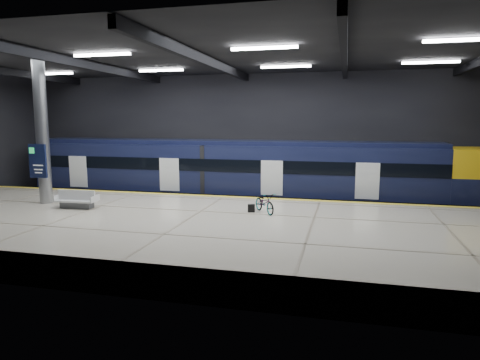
% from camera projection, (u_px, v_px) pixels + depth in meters
% --- Properties ---
extents(ground, '(30.00, 30.00, 0.00)m').
position_uv_depth(ground, '(208.00, 230.00, 20.18)').
color(ground, black).
rests_on(ground, ground).
extents(room_shell, '(30.10, 16.10, 8.05)m').
position_uv_depth(room_shell, '(207.00, 107.00, 19.38)').
color(room_shell, black).
rests_on(room_shell, ground).
extents(platform, '(30.00, 11.00, 1.10)m').
position_uv_depth(platform, '(189.00, 232.00, 17.70)').
color(platform, beige).
rests_on(platform, ground).
extents(safety_strip, '(30.00, 0.40, 0.01)m').
position_uv_depth(safety_strip, '(224.00, 196.00, 22.67)').
color(safety_strip, yellow).
rests_on(safety_strip, platform).
extents(rails, '(30.00, 1.52, 0.16)m').
position_uv_depth(rails, '(237.00, 205.00, 25.45)').
color(rails, gray).
rests_on(rails, ground).
extents(train, '(29.40, 2.84, 3.79)m').
position_uv_depth(train, '(256.00, 173.00, 24.91)').
color(train, black).
rests_on(train, ground).
extents(bench, '(1.94, 0.89, 0.84)m').
position_uv_depth(bench, '(77.00, 202.00, 19.69)').
color(bench, '#595B60').
rests_on(bench, platform).
extents(bicycle, '(1.50, 1.72, 0.89)m').
position_uv_depth(bicycle, '(265.00, 203.00, 18.67)').
color(bicycle, '#99999E').
rests_on(bicycle, platform).
extents(pannier_bag, '(0.34, 0.26, 0.35)m').
position_uv_depth(pannier_bag, '(251.00, 208.00, 18.85)').
color(pannier_bag, black).
rests_on(pannier_bag, platform).
extents(info_column, '(0.90, 0.78, 6.90)m').
position_uv_depth(info_column, '(42.00, 134.00, 20.48)').
color(info_column, '#9EA0A5').
rests_on(info_column, platform).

